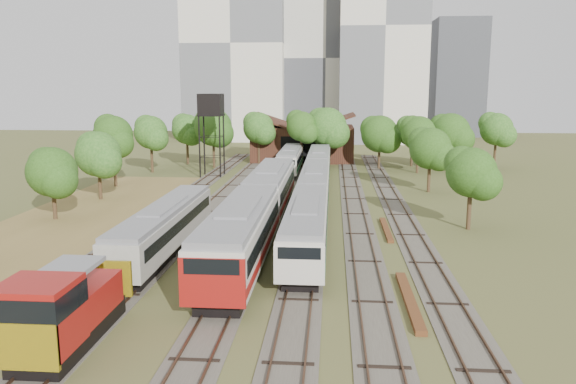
# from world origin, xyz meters

# --- Properties ---
(ground) EXTENTS (240.00, 240.00, 0.00)m
(ground) POSITION_xyz_m (0.00, 0.00, 0.00)
(ground) COLOR #475123
(ground) RESTS_ON ground
(dry_grass_patch) EXTENTS (14.00, 60.00, 0.04)m
(dry_grass_patch) POSITION_xyz_m (-18.00, 8.00, 0.02)
(dry_grass_patch) COLOR brown
(dry_grass_patch) RESTS_ON ground
(tracks) EXTENTS (24.60, 80.00, 0.19)m
(tracks) POSITION_xyz_m (-0.67, 25.00, 0.04)
(tracks) COLOR #4C473D
(tracks) RESTS_ON ground
(railcar_red_set) EXTENTS (3.29, 34.58, 4.08)m
(railcar_red_set) POSITION_xyz_m (-2.00, 9.62, 2.15)
(railcar_red_set) COLOR black
(railcar_red_set) RESTS_ON ground
(railcar_green_set) EXTENTS (2.85, 52.08, 3.52)m
(railcar_green_set) POSITION_xyz_m (2.00, 22.32, 1.86)
(railcar_green_set) COLOR black
(railcar_green_set) RESTS_ON ground
(railcar_rear) EXTENTS (2.72, 16.08, 3.36)m
(railcar_rear) POSITION_xyz_m (-2.00, 43.53, 1.78)
(railcar_rear) COLOR black
(railcar_rear) RESTS_ON ground
(shunter_locomotive) EXTENTS (2.91, 8.10, 3.81)m
(shunter_locomotive) POSITION_xyz_m (-8.00, -10.93, 1.85)
(shunter_locomotive) COLOR black
(shunter_locomotive) RESTS_ON ground
(old_grey_coach) EXTENTS (2.68, 18.00, 3.30)m
(old_grey_coach) POSITION_xyz_m (-8.00, 4.62, 1.80)
(old_grey_coach) COLOR black
(old_grey_coach) RESTS_ON ground
(water_tower) EXTENTS (3.13, 3.13, 10.82)m
(water_tower) POSITION_xyz_m (-12.14, 39.70, 9.12)
(water_tower) COLOR black
(water_tower) RESTS_ON ground
(rail_pile_near) EXTENTS (0.57, 8.56, 0.29)m
(rail_pile_near) POSITION_xyz_m (8.00, -3.90, 0.14)
(rail_pile_near) COLOR brown
(rail_pile_near) RESTS_ON ground
(rail_pile_far) EXTENTS (0.48, 7.60, 0.25)m
(rail_pile_far) POSITION_xyz_m (8.20, 11.82, 0.12)
(rail_pile_far) COLOR brown
(rail_pile_far) RESTS_ON ground
(maintenance_shed) EXTENTS (16.45, 11.55, 7.58)m
(maintenance_shed) POSITION_xyz_m (-1.00, 57.98, 2.91)
(maintenance_shed) COLOR #361B13
(maintenance_shed) RESTS_ON ground
(tree_band_left) EXTENTS (7.71, 62.65, 8.38)m
(tree_band_left) POSITION_xyz_m (-20.85, 22.55, 5.02)
(tree_band_left) COLOR #382616
(tree_band_left) RESTS_ON ground
(tree_band_far) EXTENTS (50.31, 9.95, 8.76)m
(tree_band_far) POSITION_xyz_m (4.39, 49.56, 5.54)
(tree_band_far) COLOR #382616
(tree_band_far) RESTS_ON ground
(tree_band_right) EXTENTS (5.54, 36.16, 7.81)m
(tree_band_right) POSITION_xyz_m (15.00, 31.43, 5.06)
(tree_band_right) COLOR #382616
(tree_band_right) RESTS_ON ground
(tower_left) EXTENTS (22.00, 16.00, 42.00)m
(tower_left) POSITION_xyz_m (-18.00, 95.00, 21.00)
(tower_left) COLOR beige
(tower_left) RESTS_ON ground
(tower_centre) EXTENTS (20.00, 18.00, 36.00)m
(tower_centre) POSITION_xyz_m (2.00, 100.00, 18.00)
(tower_centre) COLOR beige
(tower_centre) RESTS_ON ground
(tower_right) EXTENTS (18.00, 16.00, 48.00)m
(tower_right) POSITION_xyz_m (14.00, 92.00, 24.00)
(tower_right) COLOR beige
(tower_right) RESTS_ON ground
(tower_far_right) EXTENTS (12.00, 12.00, 28.00)m
(tower_far_right) POSITION_xyz_m (34.00, 110.00, 14.00)
(tower_far_right) COLOR #3D3E44
(tower_far_right) RESTS_ON ground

